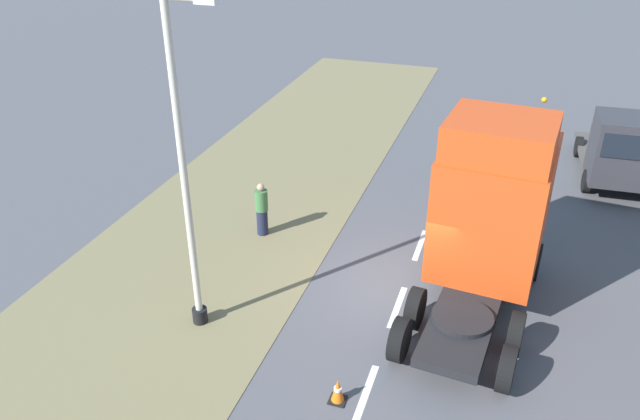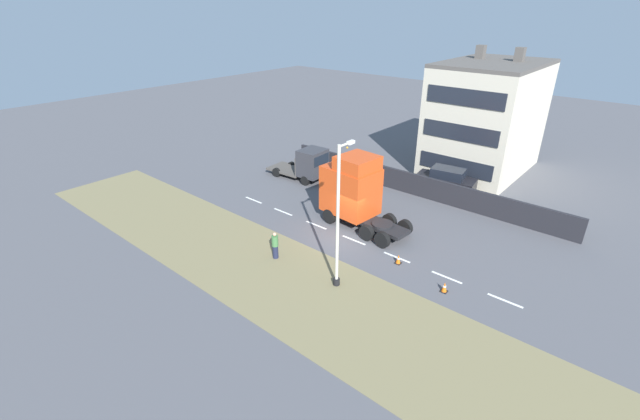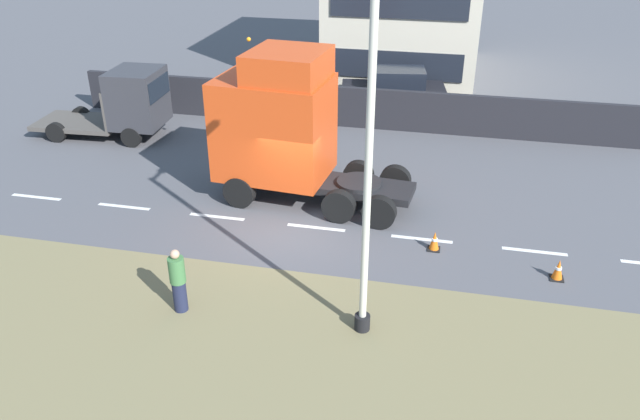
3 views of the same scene
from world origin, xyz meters
The scene contains 11 objects.
ground_plane centered at (0.00, 0.00, 0.00)m, with size 120.00×120.00×0.00m, color #515156.
grass_verge centered at (-6.00, 0.00, 0.01)m, with size 7.00×44.00×0.01m.
lane_markings centered at (0.00, -0.70, 0.00)m, with size 0.16×21.00×0.00m.
boundary_wall centered at (9.00, 0.00, 0.86)m, with size 0.25×24.00×1.72m.
lorry_cab centered at (1.93, 0.87, 2.44)m, with size 3.21×6.53×5.02m.
flatbed_truck centered at (5.82, 8.37, 1.48)m, with size 2.49×5.50×2.82m.
parked_car centered at (10.80, -1.77, 1.03)m, with size 2.56×4.76×2.12m.
lamp_post centered at (-4.46, -2.84, 3.60)m, with size 1.30×0.37×7.86m.
pedestrian centered at (-4.74, 1.62, 0.85)m, with size 0.39×0.39×1.72m.
traffic_cone_lead centered at (-0.51, -4.28, 0.28)m, with size 0.36×0.36×0.58m.
traffic_cone_trailing centered at (-1.31, -7.55, 0.28)m, with size 0.36×0.36×0.58m.
Camera 3 is at (-16.14, -4.40, 9.34)m, focal length 35.00 mm.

